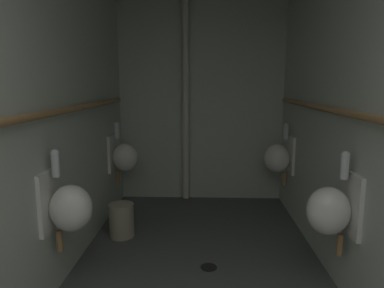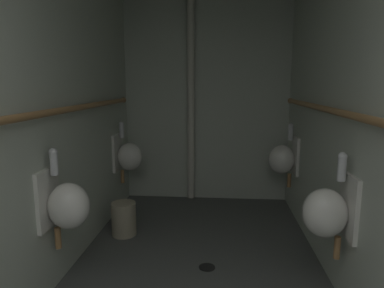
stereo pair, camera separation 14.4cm
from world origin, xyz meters
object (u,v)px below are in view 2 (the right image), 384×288
Objects in this scene: urinal_left_far at (128,156)px; waste_bin at (124,219)px; urinal_right_mid at (328,211)px; floor_drain at (207,267)px; urinal_left_mid at (66,204)px; urinal_right_far at (283,158)px; standpipe_back_wall at (191,101)px.

urinal_left_far is 0.88m from waste_bin.
floor_drain is at bearing 154.02° from urinal_right_mid.
urinal_left_mid is 1.00× the size of urinal_right_mid.
urinal_right_far is 0.29× the size of standpipe_back_wall.
urinal_left_mid is 1.13m from waste_bin.
standpipe_back_wall reaches higher than floor_drain.
urinal_left_mid reaches higher than floor_drain.
urinal_left_mid is 1.00× the size of urinal_right_far.
floor_drain is 1.07m from waste_bin.
urinal_left_mid is at bearing -97.27° from waste_bin.
urinal_left_far is 1.85m from urinal_right_far.
standpipe_back_wall is at bearing 32.08° from urinal_left_far.
waste_bin is at bearing -117.36° from standpipe_back_wall.
urinal_right_far is at bearing -22.34° from standpipe_back_wall.
standpipe_back_wall is at bearing 71.39° from urinal_left_mid.
urinal_left_far is 1.00× the size of urinal_right_far.
urinal_right_far is at bearing 42.54° from urinal_left_mid.
floor_drain is (-0.84, 0.41, -0.68)m from urinal_right_mid.
urinal_right_far is at bearing -0.18° from urinal_left_far.
urinal_right_mid is at bearing -90.00° from urinal_right_far.
urinal_right_mid reaches higher than floor_drain.
urinal_left_far reaches higher than floor_drain.
standpipe_back_wall is at bearing 157.66° from urinal_right_far.
floor_drain is at bearing 22.51° from urinal_left_mid.
floor_drain is at bearing -123.29° from urinal_right_far.
urinal_right_mid is at bearing -62.41° from standpipe_back_wall.
urinal_right_far is 1.67m from floor_drain.
standpipe_back_wall reaches higher than urinal_right_mid.
standpipe_back_wall is 2.20m from floor_drain.
urinal_right_far is (1.85, -0.01, 0.00)m from urinal_left_far.
urinal_left_far and urinal_right_far have the same top height.
urinal_left_far is 2.51m from urinal_right_mid.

